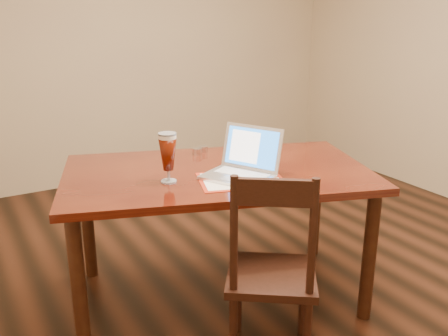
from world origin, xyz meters
TOP-DOWN VIEW (x-y plane):
  - ground at (0.00, 0.00)m, footprint 5.00×5.00m
  - dining_table at (-0.42, 0.05)m, footprint 1.95×1.47m
  - dining_chair at (-0.48, -0.58)m, footprint 0.59×0.58m

SIDE VIEW (x-z plane):
  - ground at x=0.00m, z-range 0.00..0.00m
  - dining_chair at x=-0.48m, z-range -0.03..0.98m
  - dining_table at x=-0.42m, z-range 0.18..1.26m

